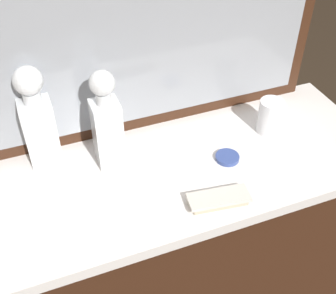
{
  "coord_description": "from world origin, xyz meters",
  "views": [
    {
      "loc": [
        -0.31,
        -0.79,
        1.67
      ],
      "look_at": [
        0.0,
        0.0,
        0.94
      ],
      "focal_mm": 46.34,
      "sensor_mm": 36.0,
      "label": 1
    }
  ],
  "objects_px": {
    "crystal_tumbler_right": "(270,118)",
    "crystal_decanter_left": "(39,126)",
    "porcelain_dish": "(227,157)",
    "silver_brush_right": "(219,199)",
    "crystal_decanter_right": "(107,128)"
  },
  "relations": [
    {
      "from": "silver_brush_right",
      "to": "porcelain_dish",
      "type": "distance_m",
      "value": 0.17
    },
    {
      "from": "silver_brush_right",
      "to": "porcelain_dish",
      "type": "xyz_separation_m",
      "value": [
        0.09,
        0.14,
        -0.01
      ]
    },
    {
      "from": "crystal_decanter_right",
      "to": "silver_brush_right",
      "type": "xyz_separation_m",
      "value": [
        0.21,
        -0.25,
        -0.1
      ]
    },
    {
      "from": "crystal_decanter_right",
      "to": "crystal_decanter_left",
      "type": "xyz_separation_m",
      "value": [
        -0.16,
        0.07,
        0.0
      ]
    },
    {
      "from": "crystal_tumbler_right",
      "to": "crystal_decanter_left",
      "type": "bearing_deg",
      "value": 170.11
    },
    {
      "from": "porcelain_dish",
      "to": "silver_brush_right",
      "type": "bearing_deg",
      "value": -124.69
    },
    {
      "from": "crystal_tumbler_right",
      "to": "silver_brush_right",
      "type": "relative_size",
      "value": 0.65
    },
    {
      "from": "crystal_decanter_left",
      "to": "porcelain_dish",
      "type": "relative_size",
      "value": 4.37
    },
    {
      "from": "crystal_decanter_right",
      "to": "crystal_tumbler_right",
      "type": "bearing_deg",
      "value": -4.71
    },
    {
      "from": "crystal_decanter_right",
      "to": "porcelain_dish",
      "type": "bearing_deg",
      "value": -20.02
    },
    {
      "from": "crystal_decanter_right",
      "to": "silver_brush_right",
      "type": "bearing_deg",
      "value": -49.87
    },
    {
      "from": "crystal_decanter_left",
      "to": "silver_brush_right",
      "type": "height_order",
      "value": "crystal_decanter_left"
    },
    {
      "from": "crystal_decanter_left",
      "to": "silver_brush_right",
      "type": "bearing_deg",
      "value": -40.62
    },
    {
      "from": "porcelain_dish",
      "to": "crystal_tumbler_right",
      "type": "bearing_deg",
      "value": 22.54
    },
    {
      "from": "crystal_decanter_right",
      "to": "crystal_tumbler_right",
      "type": "relative_size",
      "value": 2.72
    }
  ]
}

